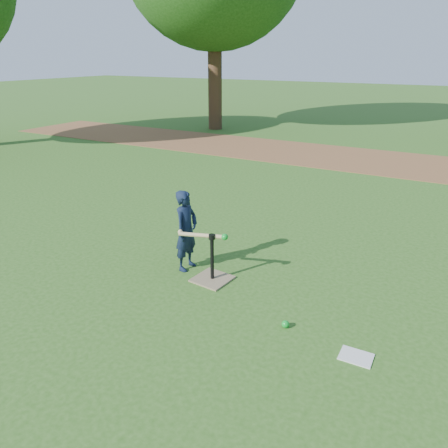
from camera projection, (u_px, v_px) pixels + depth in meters
The scene contains 7 objects.
ground at pixel (225, 276), 5.57m from camera, with size 80.00×80.00×0.00m, color #285116.
dirt_strip at pixel (362, 160), 11.65m from camera, with size 24.00×3.00×0.01m, color brown.
child at pixel (186, 231), 5.59m from camera, with size 0.39×0.26×1.07m, color black.
wiffle_ball_ground at pixel (285, 324), 4.51m from camera, with size 0.08×0.08×0.08m, color #0D9325.
clipboard at pixel (356, 357), 4.08m from camera, with size 0.30×0.23×0.01m, color silver.
batting_tee at pixel (212, 272), 5.44m from camera, with size 0.47×0.47×0.61m.
swing_action at pixel (205, 235), 5.30m from camera, with size 0.66×0.24×0.10m.
Camera 1 is at (2.41, -4.31, 2.65)m, focal length 35.00 mm.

